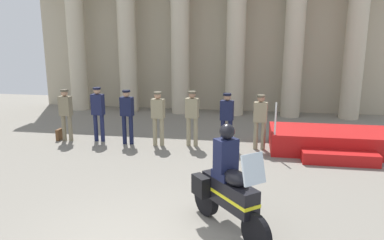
% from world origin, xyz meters
% --- Properties ---
extents(colonnade_backdrop, '(15.80, 1.63, 6.82)m').
position_xyz_m(colonnade_backdrop, '(-0.38, 11.11, 3.52)').
color(colonnade_backdrop, '#B6AB91').
rests_on(colonnade_backdrop, ground_plane).
extents(reviewing_stand, '(3.53, 2.18, 1.53)m').
position_xyz_m(reviewing_stand, '(3.87, 5.82, 0.30)').
color(reviewing_stand, '#B71414').
rests_on(reviewing_stand, ground_plane).
extents(officer_in_row_0, '(0.40, 0.26, 1.66)m').
position_xyz_m(officer_in_row_0, '(-4.28, 5.67, 0.98)').
color(officer_in_row_0, '#7A7056').
rests_on(officer_in_row_0, ground_plane).
extents(officer_in_row_1, '(0.40, 0.26, 1.73)m').
position_xyz_m(officer_in_row_1, '(-3.25, 5.80, 1.02)').
color(officer_in_row_1, '#191E42').
rests_on(officer_in_row_1, ground_plane).
extents(officer_in_row_2, '(0.40, 0.26, 1.69)m').
position_xyz_m(officer_in_row_2, '(-2.25, 5.65, 1.00)').
color(officer_in_row_2, '#141938').
rests_on(officer_in_row_2, ground_plane).
extents(officer_in_row_3, '(0.40, 0.26, 1.66)m').
position_xyz_m(officer_in_row_3, '(-1.26, 5.63, 0.98)').
color(officer_in_row_3, gray).
rests_on(officer_in_row_3, ground_plane).
extents(officer_in_row_4, '(0.40, 0.26, 1.69)m').
position_xyz_m(officer_in_row_4, '(-0.24, 5.76, 1.00)').
color(officer_in_row_4, gray).
rests_on(officer_in_row_4, ground_plane).
extents(officer_in_row_5, '(0.40, 0.26, 1.66)m').
position_xyz_m(officer_in_row_5, '(0.81, 5.73, 0.98)').
color(officer_in_row_5, '#141938').
rests_on(officer_in_row_5, ground_plane).
extents(officer_in_row_6, '(0.40, 0.26, 1.64)m').
position_xyz_m(officer_in_row_6, '(1.78, 5.76, 0.97)').
color(officer_in_row_6, gray).
rests_on(officer_in_row_6, ground_plane).
extents(motorcycle_with_rider, '(1.43, 1.69, 1.90)m').
position_xyz_m(motorcycle_with_rider, '(1.16, 0.95, 0.79)').
color(motorcycle_with_rider, black).
rests_on(motorcycle_with_rider, ground_plane).
extents(briefcase_on_ground, '(0.10, 0.32, 0.36)m').
position_xyz_m(briefcase_on_ground, '(-4.59, 5.72, 0.18)').
color(briefcase_on_ground, brown).
rests_on(briefcase_on_ground, ground_plane).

